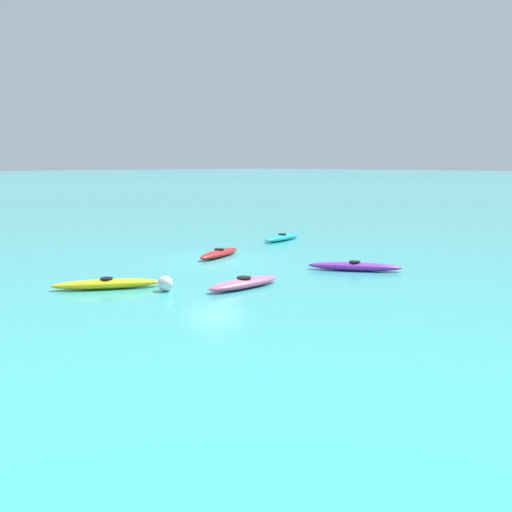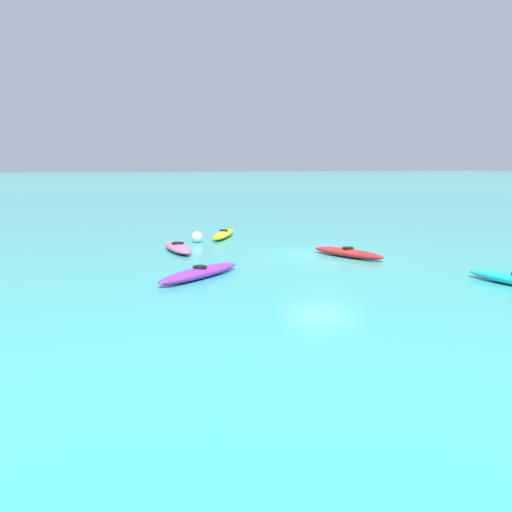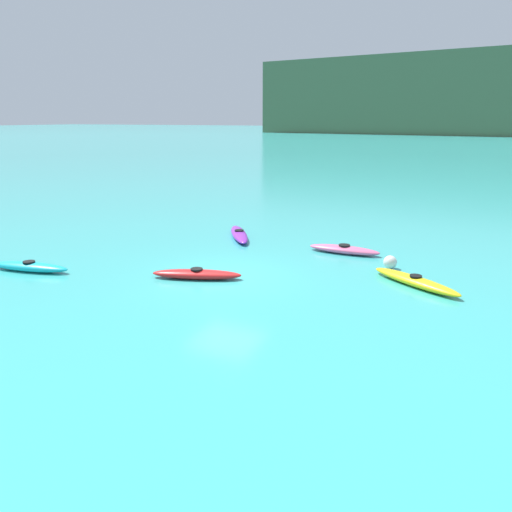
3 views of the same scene
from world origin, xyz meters
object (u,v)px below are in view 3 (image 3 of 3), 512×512
at_px(kayak_cyan, 29,267).
at_px(kayak_red, 197,274).
at_px(kayak_yellow, 415,281).
at_px(kayak_purple, 239,234).
at_px(kayak_pink, 344,249).
at_px(buoy_white, 390,262).

bearing_deg(kayak_cyan, kayak_red, 16.78).
relative_size(kayak_yellow, kayak_purple, 1.00).
bearing_deg(kayak_purple, kayak_red, -76.40).
xyz_separation_m(kayak_purple, kayak_pink, (5.22, -0.68, 0.00)).
xyz_separation_m(kayak_red, kayak_purple, (-1.50, 6.19, -0.00)).
height_order(kayak_cyan, kayak_pink, same).
bearing_deg(kayak_yellow, kayak_pink, 136.93).
distance_m(kayak_red, kayak_pink, 6.64).
relative_size(kayak_cyan, kayak_pink, 1.09).
relative_size(kayak_pink, buoy_white, 5.95).
xyz_separation_m(kayak_yellow, kayak_purple, (-8.51, 3.76, 0.00)).
height_order(kayak_purple, buoy_white, buoy_white).
xyz_separation_m(kayak_cyan, buoy_white, (11.89, 5.89, 0.09)).
bearing_deg(buoy_white, kayak_red, -145.17).
bearing_deg(kayak_red, kayak_pink, 55.95).
bearing_deg(kayak_red, kayak_yellow, 19.10).
bearing_deg(kayak_yellow, kayak_cyan, -161.97).
bearing_deg(kayak_cyan, kayak_yellow, 18.03).
relative_size(kayak_cyan, kayak_yellow, 0.98).
relative_size(kayak_purple, kayak_pink, 1.12).
distance_m(kayak_red, kayak_yellow, 7.42).
bearing_deg(kayak_cyan, buoy_white, 26.37).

